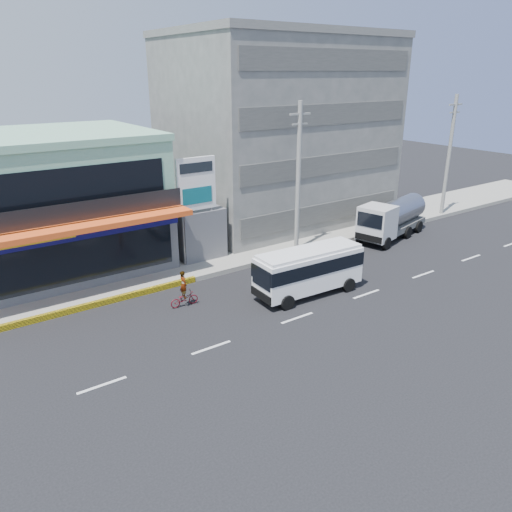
{
  "coord_description": "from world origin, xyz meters",
  "views": [
    {
      "loc": [
        -14.61,
        -17.21,
        11.7
      ],
      "look_at": [
        0.06,
        3.7,
        2.2
      ],
      "focal_mm": 35.0,
      "sensor_mm": 36.0,
      "label": 1
    }
  ],
  "objects_px": {
    "tanker_truck": "(391,218)",
    "sedan": "(310,271)",
    "shop_building": "(50,207)",
    "utility_pole_far": "(449,156)",
    "billboard": "(196,190)",
    "motorcycle_rider": "(184,295)",
    "satellite_dish": "(191,204)",
    "utility_pole_near": "(298,179)",
    "concrete_building": "(277,134)",
    "minibus": "(309,268)"
  },
  "relations": [
    {
      "from": "minibus",
      "to": "tanker_truck",
      "type": "height_order",
      "value": "tanker_truck"
    },
    {
      "from": "concrete_building",
      "to": "satellite_dish",
      "type": "height_order",
      "value": "concrete_building"
    },
    {
      "from": "motorcycle_rider",
      "to": "utility_pole_far",
      "type": "bearing_deg",
      "value": 6.33
    },
    {
      "from": "concrete_building",
      "to": "sedan",
      "type": "bearing_deg",
      "value": -118.6
    },
    {
      "from": "satellite_dish",
      "to": "utility_pole_far",
      "type": "bearing_deg",
      "value": -9.29
    },
    {
      "from": "billboard",
      "to": "motorcycle_rider",
      "type": "xyz_separation_m",
      "value": [
        -3.5,
        -4.69,
        -4.27
      ]
    },
    {
      "from": "shop_building",
      "to": "motorcycle_rider",
      "type": "distance_m",
      "value": 10.78
    },
    {
      "from": "tanker_truck",
      "to": "sedan",
      "type": "bearing_deg",
      "value": -163.92
    },
    {
      "from": "motorcycle_rider",
      "to": "concrete_building",
      "type": "bearing_deg",
      "value": 36.83
    },
    {
      "from": "satellite_dish",
      "to": "tanker_truck",
      "type": "bearing_deg",
      "value": -19.73
    },
    {
      "from": "shop_building",
      "to": "satellite_dish",
      "type": "xyz_separation_m",
      "value": [
        8.0,
        -2.95,
        -0.42
      ]
    },
    {
      "from": "utility_pole_near",
      "to": "utility_pole_far",
      "type": "xyz_separation_m",
      "value": [
        16.0,
        0.0,
        0.0
      ]
    },
    {
      "from": "concrete_building",
      "to": "billboard",
      "type": "distance_m",
      "value": 12.17
    },
    {
      "from": "satellite_dish",
      "to": "sedan",
      "type": "distance_m",
      "value": 9.16
    },
    {
      "from": "satellite_dish",
      "to": "utility_pole_far",
      "type": "relative_size",
      "value": 0.15
    },
    {
      "from": "satellite_dish",
      "to": "billboard",
      "type": "relative_size",
      "value": 0.22
    },
    {
      "from": "utility_pole_near",
      "to": "motorcycle_rider",
      "type": "bearing_deg",
      "value": -163.91
    },
    {
      "from": "shop_building",
      "to": "utility_pole_near",
      "type": "height_order",
      "value": "utility_pole_near"
    },
    {
      "from": "motorcycle_rider",
      "to": "utility_pole_near",
      "type": "bearing_deg",
      "value": 16.09
    },
    {
      "from": "shop_building",
      "to": "billboard",
      "type": "height_order",
      "value": "shop_building"
    },
    {
      "from": "satellite_dish",
      "to": "motorcycle_rider",
      "type": "distance_m",
      "value": 8.16
    },
    {
      "from": "concrete_building",
      "to": "motorcycle_rider",
      "type": "relative_size",
      "value": 8.06
    },
    {
      "from": "utility_pole_near",
      "to": "minibus",
      "type": "xyz_separation_m",
      "value": [
        -3.63,
        -5.47,
        -3.59
      ]
    },
    {
      "from": "utility_pole_near",
      "to": "motorcycle_rider",
      "type": "height_order",
      "value": "utility_pole_near"
    },
    {
      "from": "minibus",
      "to": "sedan",
      "type": "relative_size",
      "value": 1.46
    },
    {
      "from": "shop_building",
      "to": "utility_pole_far",
      "type": "distance_m",
      "value": 30.73
    },
    {
      "from": "utility_pole_near",
      "to": "utility_pole_far",
      "type": "height_order",
      "value": "same"
    },
    {
      "from": "utility_pole_far",
      "to": "satellite_dish",
      "type": "bearing_deg",
      "value": 170.71
    },
    {
      "from": "minibus",
      "to": "motorcycle_rider",
      "type": "relative_size",
      "value": 3.19
    },
    {
      "from": "concrete_building",
      "to": "minibus",
      "type": "xyz_separation_m",
      "value": [
        -7.63,
        -13.07,
        -5.44
      ]
    },
    {
      "from": "utility_pole_far",
      "to": "tanker_truck",
      "type": "relative_size",
      "value": 1.33
    },
    {
      "from": "concrete_building",
      "to": "utility_pole_near",
      "type": "distance_m",
      "value": 8.79
    },
    {
      "from": "utility_pole_near",
      "to": "concrete_building",
      "type": "bearing_deg",
      "value": 62.24
    },
    {
      "from": "utility_pole_near",
      "to": "tanker_truck",
      "type": "xyz_separation_m",
      "value": [
        7.89,
        -1.38,
        -3.62
      ]
    },
    {
      "from": "shop_building",
      "to": "concrete_building",
      "type": "height_order",
      "value": "concrete_building"
    },
    {
      "from": "minibus",
      "to": "utility_pole_far",
      "type": "bearing_deg",
      "value": 15.57
    },
    {
      "from": "billboard",
      "to": "utility_pole_far",
      "type": "xyz_separation_m",
      "value": [
        22.5,
        -1.8,
        0.22
      ]
    },
    {
      "from": "shop_building",
      "to": "billboard",
      "type": "distance_m",
      "value": 8.92
    },
    {
      "from": "sedan",
      "to": "motorcycle_rider",
      "type": "distance_m",
      "value": 7.61
    },
    {
      "from": "shop_building",
      "to": "billboard",
      "type": "relative_size",
      "value": 1.8
    },
    {
      "from": "utility_pole_far",
      "to": "shop_building",
      "type": "bearing_deg",
      "value": 167.69
    },
    {
      "from": "sedan",
      "to": "tanker_truck",
      "type": "bearing_deg",
      "value": -89.49
    },
    {
      "from": "tanker_truck",
      "to": "minibus",
      "type": "bearing_deg",
      "value": -160.46
    },
    {
      "from": "minibus",
      "to": "motorcycle_rider",
      "type": "bearing_deg",
      "value": 157.9
    },
    {
      "from": "billboard",
      "to": "motorcycle_rider",
      "type": "height_order",
      "value": "billboard"
    },
    {
      "from": "satellite_dish",
      "to": "utility_pole_near",
      "type": "height_order",
      "value": "utility_pole_near"
    },
    {
      "from": "satellite_dish",
      "to": "utility_pole_far",
      "type": "xyz_separation_m",
      "value": [
        22.0,
        -3.6,
        1.57
      ]
    },
    {
      "from": "concrete_building",
      "to": "utility_pole_far",
      "type": "bearing_deg",
      "value": -32.35
    },
    {
      "from": "billboard",
      "to": "shop_building",
      "type": "bearing_deg",
      "value": 147.68
    },
    {
      "from": "utility_pole_far",
      "to": "concrete_building",
      "type": "bearing_deg",
      "value": 147.65
    }
  ]
}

